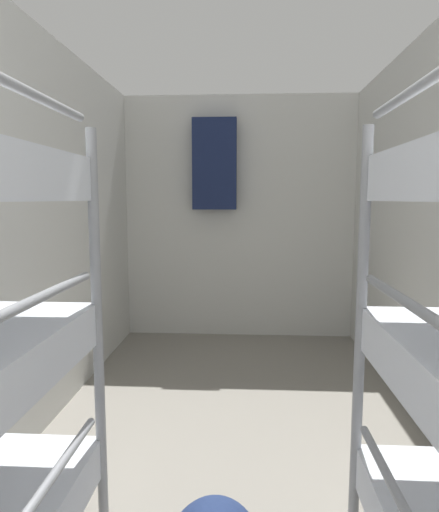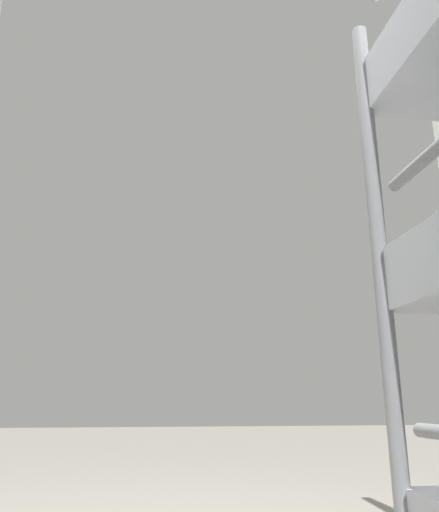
# 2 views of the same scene
# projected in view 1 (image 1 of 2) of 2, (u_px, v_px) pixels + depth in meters

# --- Properties ---
(wall_back) EXTENTS (2.48, 0.06, 2.48)m
(wall_back) POSITION_uv_depth(u_px,v_px,m) (239.00, 218.00, 4.75)
(wall_back) COLOR silver
(wall_back) RESTS_ON ground_plane
(hanging_coat) EXTENTS (0.44, 0.12, 0.90)m
(hanging_coat) POSITION_uv_depth(u_px,v_px,m) (215.00, 164.00, 4.55)
(hanging_coat) COLOR #192347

